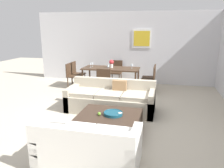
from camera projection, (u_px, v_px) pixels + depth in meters
name	position (u px, v px, depth m)	size (l,w,h in m)	color
ground_plane	(112.00, 115.00, 5.48)	(18.00, 18.00, 0.00)	#BCB29E
back_wall_unit	(142.00, 48.00, 8.39)	(8.40, 0.09, 2.70)	silver
sofa_beige	(111.00, 100.00, 5.74)	(2.23, 0.90, 0.78)	#B2A893
loveseat_white	(88.00, 148.00, 3.44)	(1.56, 0.90, 0.78)	white
coffee_table	(109.00, 123.00, 4.60)	(1.27, 1.00, 0.38)	#38281E
decorative_bowl	(113.00, 113.00, 4.51)	(0.39, 0.39, 0.06)	navy
candle_jar	(120.00, 114.00, 4.47)	(0.09, 0.09, 0.06)	silver
apple_on_coffee_table	(99.00, 114.00, 4.48)	(0.07, 0.07, 0.07)	#669E2D
dining_table	(111.00, 70.00, 7.70)	(1.95, 0.85, 0.75)	#422D1E
dining_chair_head	(116.00, 70.00, 8.52)	(0.44, 0.44, 0.88)	#422D1E
dining_chair_right_far	(151.00, 76.00, 7.60)	(0.44, 0.44, 0.88)	#422D1E
dining_chair_foot	(104.00, 80.00, 6.96)	(0.44, 0.44, 0.88)	#422D1E
dining_chair_left_near	(72.00, 74.00, 7.88)	(0.44, 0.44, 0.88)	#422D1E
dining_chair_left_far	(76.00, 72.00, 8.24)	(0.44, 0.44, 0.88)	#422D1E
dining_chair_right_near	(150.00, 78.00, 7.24)	(0.44, 0.44, 0.88)	#422D1E
wine_glass_foot	(108.00, 66.00, 7.30)	(0.07, 0.07, 0.18)	silver
wine_glass_left_far	(92.00, 64.00, 7.92)	(0.06, 0.06, 0.15)	silver
wine_glass_right_far	(132.00, 65.00, 7.59)	(0.08, 0.08, 0.14)	silver
wine_glass_left_near	(90.00, 64.00, 7.71)	(0.06, 0.06, 0.16)	silver
centerpiece_vase	(111.00, 63.00, 7.67)	(0.16, 0.16, 0.28)	silver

